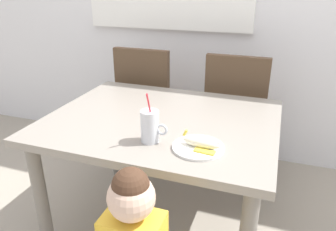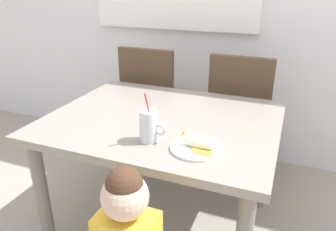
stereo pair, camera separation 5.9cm
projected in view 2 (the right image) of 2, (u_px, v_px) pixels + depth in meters
ground_plane at (164, 223)px, 2.02m from camera, size 24.00×24.00×0.00m
dining_table at (163, 134)px, 1.78m from camera, size 1.22×0.98×0.73m
dining_chair_left at (153, 99)px, 2.54m from camera, size 0.44×0.44×0.96m
dining_chair_right at (240, 111)px, 2.31m from camera, size 0.44×0.45×0.96m
milk_cup at (149, 128)px, 1.46m from camera, size 0.13×0.09×0.25m
snack_plate at (196, 148)px, 1.41m from camera, size 0.23×0.23×0.01m
peeled_banana at (199, 144)px, 1.39m from camera, size 0.17×0.12×0.07m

